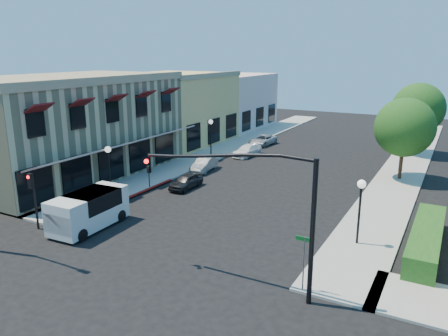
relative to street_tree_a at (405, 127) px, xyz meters
The scene contains 22 objects.
ground 24.06m from the street_tree_a, 111.80° to the right, with size 120.00×120.00×0.00m, color black.
sidewalk_left 18.71m from the street_tree_a, 164.10° to the left, with size 3.50×50.00×0.12m, color #9A978C.
sidewalk_right 6.49m from the street_tree_a, 90.57° to the left, with size 3.50×50.00×0.12m, color #9A978C.
curb_red_strip 21.45m from the street_tree_a, 138.28° to the right, with size 0.25×10.00×0.06m, color maroon.
corner_brick_building 26.63m from the street_tree_a, 155.60° to the right, with size 11.77×18.20×8.10m.
yellow_stucco_building 24.63m from the street_tree_a, behind, with size 10.00×12.00×7.60m, color tan.
pink_stucco_building 29.10m from the street_tree_a, 146.64° to the left, with size 10.00×12.00×7.00m, color beige.
hedge 13.96m from the street_tree_a, 77.42° to the right, with size 1.40×8.00×1.10m, color #1C4E16.
street_tree_a is the anchor object (origin of this frame).
street_tree_b 10.01m from the street_tree_a, 90.00° to the left, with size 4.94×4.94×7.02m.
signal_mast_arm 20.71m from the street_tree_a, 98.17° to the right, with size 8.01×0.39×6.00m.
secondary_signal 26.64m from the street_tree_a, 129.21° to the right, with size 0.28×0.42×3.32m.
street_name_sign 20.00m from the street_tree_a, 93.76° to the right, with size 0.80×0.06×2.50m.
lamppost_left_near 22.30m from the street_tree_a, 141.02° to the right, with size 0.44×0.44×3.57m.
lamppost_left_far 17.36m from the street_tree_a, behind, with size 0.44×0.44×3.57m.
lamppost_right_near 14.08m from the street_tree_a, 91.23° to the right, with size 0.44×0.44×3.57m.
lamppost_right_far 2.49m from the street_tree_a, 98.53° to the left, with size 0.44×0.44×3.57m.
white_van 23.99m from the street_tree_a, 126.92° to the right, with size 2.23×4.78×2.08m.
parked_car_a 17.27m from the street_tree_a, 143.67° to the right, with size 1.30×3.23×1.10m, color black.
parked_car_b 16.25m from the street_tree_a, 161.25° to the right, with size 1.21×3.47×1.14m, color #989B9D.
parked_car_c 14.71m from the street_tree_a, behind, with size 1.54×3.78×1.10m, color white.
parked_car_d 16.97m from the street_tree_a, 154.44° to the left, with size 1.84×3.99×1.11m, color #BBBDC1.
Camera 1 is at (12.47, -13.84, 9.78)m, focal length 35.00 mm.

